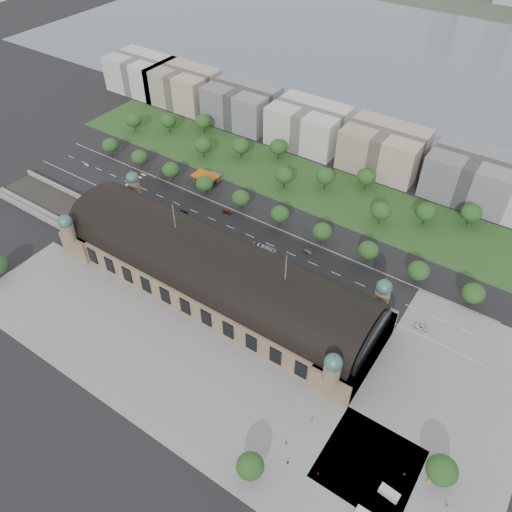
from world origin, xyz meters
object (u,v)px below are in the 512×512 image
Objects in this scene: parked_car_5 at (208,237)px; parked_car_1 at (171,220)px; traffic_car_3 at (227,212)px; petrol_station at (210,177)px; advertising_column at (430,479)px; traffic_car_5 at (308,252)px; pedestrian_2 at (405,474)px; bus_west at (252,252)px; van_east at (388,493)px; parked_car_3 at (180,224)px; parked_car_4 at (202,234)px; parked_car_2 at (143,210)px; traffic_car_0 at (87,165)px; bus_east at (312,280)px; bus_mid at (264,249)px; traffic_car_6 at (421,327)px; pedestrian_1 at (286,443)px; pedestrian_5 at (447,506)px; traffic_car_4 at (246,248)px; pedestrian_4 at (288,463)px; pedestrian_3 at (318,473)px; parked_car_0 at (122,203)px; traffic_car_2 at (183,212)px; parked_car_6 at (174,228)px; pedestrian_0 at (312,421)px.

parked_car_1 is at bearing -115.70° from parked_car_5.
parked_car_1 reaches higher than traffic_car_3.
petrol_station reaches higher than advertising_column.
traffic_car_5 is 1.38× the size of advertising_column.
advertising_column is 7.83m from pedestrian_2.
petrol_station is at bearing 49.23° from bus_west.
parked_car_1 is 0.81× the size of van_east.
parked_car_3 is at bearing 106.42° from traffic_car_5.
parked_car_2 is at bearing -111.62° from parked_car_4.
traffic_car_0 is 0.34× the size of bus_east.
bus_mid reaches higher than parked_car_3.
traffic_car_0 is at bearing 79.82° from bus_west.
pedestrian_1 is (-19.47, -73.76, 0.12)m from traffic_car_6.
van_east is (76.55, -83.86, 0.64)m from traffic_car_5.
parked_car_5 is 3.15× the size of pedestrian_2.
parked_car_4 is (-111.61, -4.25, -0.14)m from traffic_car_6.
pedestrian_1 is at bearing 90.67° from pedestrian_2.
traffic_car_5 is 108.71m from pedestrian_2.
advertising_column reaches higher than traffic_car_6.
parked_car_5 is (29.96, -40.28, -2.18)m from petrol_station.
bus_mid is 7.62× the size of pedestrian_5.
traffic_car_4 is 2.38× the size of pedestrian_2.
traffic_car_6 is (87.48, 0.33, 0.08)m from traffic_car_4.
van_east reaches higher than parked_car_2.
traffic_car_0 is 1.00× the size of parked_car_3.
petrol_station is 9.03× the size of pedestrian_4.
pedestrian_5 is at bearing -131.31° from pedestrian_3.
pedestrian_4 is (147.57, -71.24, 0.10)m from parked_car_0.
traffic_car_4 reaches higher than parked_car_4.
parked_car_3 is at bearing 56.38° from parked_car_2.
pedestrian_3 is at bearing -40.61° from petrol_station.
bus_east is at bearing -94.53° from traffic_car_6.
parked_car_4 is 0.35× the size of bus_east.
pedestrian_2 reaches higher than traffic_car_5.
van_east reaches higher than traffic_car_4.
advertising_column is at bearing -115.76° from pedestrian_5.
pedestrian_4 is at bearing 42.41° from pedestrian_3.
traffic_car_0 is 146.88m from traffic_car_5.
petrol_station is at bearing 127.82° from parked_car_0.
parked_car_3 is 76.05m from bus_east.
traffic_car_3 is (95.94, 9.84, 0.05)m from traffic_car_0.
pedestrian_4 is (71.98, -78.93, 0.06)m from traffic_car_4.
bus_east is 77.76m from pedestrian_1.
bus_mid reaches higher than traffic_car_2.
parked_car_0 is 36.52m from parked_car_6.
bus_mid is (128.87, -4.69, 1.07)m from traffic_car_0.
pedestrian_0 is at bearing 170.77° from van_east.
traffic_car_5 is 2.46× the size of pedestrian_0.
traffic_car_3 is 0.91× the size of parked_car_1.
traffic_car_4 is 2.56× the size of pedestrian_5.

